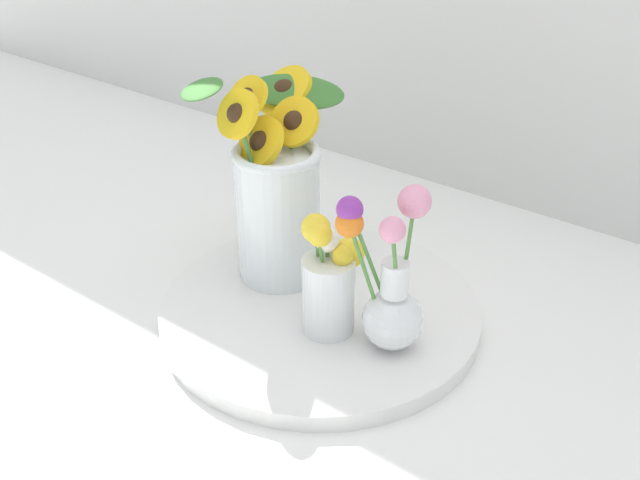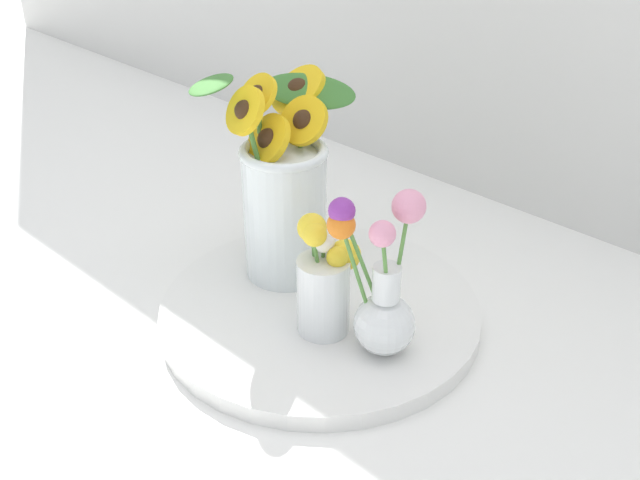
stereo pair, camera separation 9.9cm
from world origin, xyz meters
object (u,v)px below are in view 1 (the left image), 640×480
object	(u,v)px
vase_small_center	(329,280)
vase_bulb_right	(390,291)
mason_jar_sunflowers	(276,195)
serving_tray	(320,311)

from	to	relation	value
vase_small_center	vase_bulb_right	xyz separation A→B (m)	(0.08, 0.02, 0.01)
vase_bulb_right	mason_jar_sunflowers	bearing A→B (deg)	167.72
vase_small_center	vase_bulb_right	bearing A→B (deg)	12.35
vase_bulb_right	serving_tray	bearing A→B (deg)	172.23
mason_jar_sunflowers	vase_small_center	xyz separation A→B (m)	(0.14, -0.07, -0.05)
vase_small_center	vase_bulb_right	size ratio (longest dim) A/B	0.77
mason_jar_sunflowers	vase_bulb_right	distance (m)	0.23
vase_small_center	mason_jar_sunflowers	bearing A→B (deg)	154.97
serving_tray	vase_bulb_right	size ratio (longest dim) A/B	2.07
serving_tray	vase_small_center	bearing A→B (deg)	-40.16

